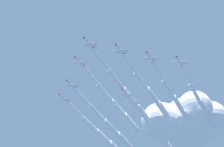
% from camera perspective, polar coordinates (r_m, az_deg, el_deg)
% --- Properties ---
extents(jet_lead, '(59.91, 63.97, 4.55)m').
position_cam_1_polar(jet_lead, '(207.26, 3.34, -4.30)').
color(jet_lead, silver).
extents(jet_port_inner, '(52.75, 54.86, 4.49)m').
position_cam_1_polar(jet_port_inner, '(205.83, 6.93, -3.94)').
color(jet_port_inner, silver).
extents(jet_starboard_inner, '(56.89, 61.11, 4.52)m').
position_cam_1_polar(jet_starboard_inner, '(218.29, 1.29, -5.98)').
color(jet_starboard_inner, silver).
extents(jet_port_mid, '(54.11, 58.25, 4.51)m').
position_cam_1_polar(jet_port_mid, '(212.71, 11.08, -5.22)').
color(jet_port_mid, silver).
extents(jet_starboard_mid, '(59.93, 63.92, 4.58)m').
position_cam_1_polar(jet_starboard_mid, '(230.79, 0.13, -9.18)').
color(jet_starboard_mid, silver).
extents(jet_port_outer, '(55.40, 59.13, 4.59)m').
position_cam_1_polar(jet_port_outer, '(220.83, 15.03, -5.67)').
color(jet_port_outer, silver).
extents(jet_starboard_outer, '(60.29, 63.17, 4.58)m').
position_cam_1_polar(jet_starboard_outer, '(244.34, -1.17, -10.66)').
color(jet_starboard_outer, silver).
extents(jet_trail_port, '(56.79, 59.14, 4.58)m').
position_cam_1_polar(jet_trail_port, '(236.76, 7.55, -9.73)').
color(jet_trail_port, silver).
extents(jet_trail_starboard, '(55.32, 58.60, 4.49)m').
position_cam_1_polar(jet_trail_starboard, '(245.79, 8.28, -10.52)').
color(jet_trail_starboard, silver).
extents(cloud_puff, '(60.53, 42.28, 37.03)m').
position_cam_1_polar(cloud_puff, '(240.30, 12.29, -7.50)').
color(cloud_puff, white).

